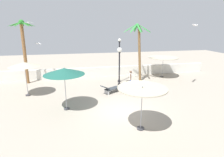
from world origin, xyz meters
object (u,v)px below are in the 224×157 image
at_px(seagull_0, 38,43).
at_px(lounge_chair_0, 111,88).
at_px(patio_umbrella_0, 142,90).
at_px(lamp_post_1, 119,59).
at_px(guest_0, 131,78).
at_px(seagull_2, 195,25).
at_px(palm_tree_0, 139,45).
at_px(lamp_post_0, 119,60).
at_px(palm_tree_1, 24,45).
at_px(patio_umbrella_2, 64,71).
at_px(patio_umbrella_3, 24,65).
at_px(seagull_1, 28,23).
at_px(patio_umbrella_1, 163,58).

bearing_deg(seagull_0, lounge_chair_0, -37.12).
bearing_deg(patio_umbrella_0, lamp_post_1, 83.92).
xyz_separation_m(guest_0, seagull_2, (5.15, -1.11, 4.58)).
distance_m(palm_tree_0, seagull_2, 5.24).
bearing_deg(guest_0, lamp_post_0, 128.73).
bearing_deg(lamp_post_1, seagull_0, 167.00).
relative_size(palm_tree_0, seagull_2, 5.30).
distance_m(palm_tree_0, palm_tree_1, 11.02).
xyz_separation_m(palm_tree_0, lounge_chair_0, (-3.39, -2.87, -3.35)).
height_order(patio_umbrella_0, patio_umbrella_2, patio_umbrella_2).
bearing_deg(patio_umbrella_3, palm_tree_0, 11.64).
height_order(palm_tree_0, lamp_post_1, palm_tree_0).
height_order(lamp_post_0, lounge_chair_0, lamp_post_0).
height_order(patio_umbrella_3, lamp_post_0, lamp_post_0).
height_order(patio_umbrella_2, lamp_post_0, lamp_post_0).
xyz_separation_m(palm_tree_0, seagull_1, (-10.48, 2.65, 2.09)).
distance_m(patio_umbrella_3, palm_tree_0, 10.43).
xyz_separation_m(patio_umbrella_0, seagull_1, (-7.61, 11.49, 3.54)).
height_order(patio_umbrella_2, seagull_2, seagull_2).
bearing_deg(lamp_post_0, seagull_0, 159.01).
bearing_deg(patio_umbrella_2, palm_tree_1, 119.39).
bearing_deg(lamp_post_0, palm_tree_0, 24.45).
bearing_deg(palm_tree_1, patio_umbrella_2, -60.61).
xyz_separation_m(palm_tree_0, palm_tree_1, (-10.90, 1.59, -0.01)).
bearing_deg(seagull_2, lounge_chair_0, 178.03).
xyz_separation_m(patio_umbrella_0, palm_tree_1, (-8.03, 10.42, 1.44)).
bearing_deg(seagull_2, patio_umbrella_2, -167.93).
bearing_deg(seagull_2, patio_umbrella_1, 97.45).
distance_m(patio_umbrella_1, seagull_2, 5.39).
height_order(guest_0, seagull_2, seagull_2).
bearing_deg(seagull_1, seagull_2, -22.00).
relative_size(patio_umbrella_2, seagull_0, 3.34).
bearing_deg(guest_0, seagull_0, 154.92).
xyz_separation_m(patio_umbrella_2, guest_0, (5.60, 3.41, -1.68)).
distance_m(palm_tree_0, lamp_post_0, 2.69).
bearing_deg(seagull_0, lamp_post_0, -20.99).
bearing_deg(lounge_chair_0, patio_umbrella_0, -85.05).
xyz_separation_m(guest_0, seagull_1, (-9.12, 4.65, 4.85)).
height_order(patio_umbrella_0, guest_0, patio_umbrella_0).
bearing_deg(patio_umbrella_1, lounge_chair_0, -149.73).
bearing_deg(patio_umbrella_2, patio_umbrella_3, 133.89).
bearing_deg(lamp_post_0, patio_umbrella_0, -95.09).
xyz_separation_m(patio_umbrella_0, lounge_chair_0, (-0.52, 5.97, -1.90)).
bearing_deg(seagull_2, lamp_post_0, 160.37).
height_order(palm_tree_1, guest_0, palm_tree_1).
xyz_separation_m(patio_umbrella_3, guest_0, (8.80, 0.09, -1.59)).
bearing_deg(palm_tree_0, patio_umbrella_1, 17.22).
distance_m(lamp_post_1, lounge_chair_0, 3.86).
xyz_separation_m(lounge_chair_0, guest_0, (2.03, 0.87, 0.59)).
bearing_deg(patio_umbrella_2, seagull_0, 110.41).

